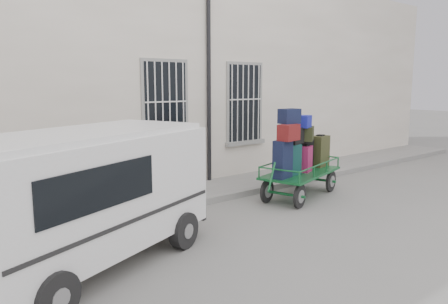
% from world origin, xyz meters
% --- Properties ---
extents(ground, '(80.00, 80.00, 0.00)m').
position_xyz_m(ground, '(0.00, 0.00, 0.00)').
color(ground, slate).
rests_on(ground, ground).
extents(building, '(24.00, 5.15, 6.00)m').
position_xyz_m(building, '(0.00, 5.50, 3.00)').
color(building, beige).
rests_on(building, ground).
extents(sidewalk, '(24.00, 1.70, 0.15)m').
position_xyz_m(sidewalk, '(0.00, 2.20, 0.07)').
color(sidewalk, slate).
rests_on(sidewalk, ground).
extents(luggage_cart, '(2.95, 1.74, 2.24)m').
position_xyz_m(luggage_cart, '(1.89, 0.47, 1.07)').
color(luggage_cart, black).
rests_on(luggage_cart, ground).
extents(van, '(4.53, 3.18, 2.12)m').
position_xyz_m(van, '(-3.83, -0.24, 1.21)').
color(van, white).
rests_on(van, ground).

